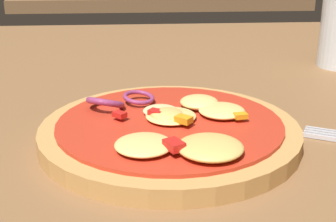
# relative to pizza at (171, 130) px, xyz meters

# --- Properties ---
(dining_table) EXTENTS (1.20, 1.09, 0.04)m
(dining_table) POSITION_rel_pizza_xyz_m (0.02, 0.04, -0.03)
(dining_table) COLOR brown
(dining_table) RESTS_ON ground
(pizza) EXTENTS (0.22, 0.22, 0.03)m
(pizza) POSITION_rel_pizza_xyz_m (0.00, 0.00, 0.00)
(pizza) COLOR tan
(pizza) RESTS_ON dining_table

